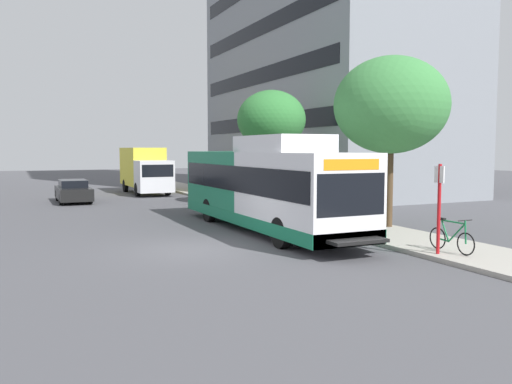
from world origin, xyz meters
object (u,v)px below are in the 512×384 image
object	(u,v)px
transit_bus	(265,187)
parked_car_far_lane	(73,191)
bicycle_parked	(451,238)
street_tree_mid_block	(271,120)
box_truck_background	(145,169)
bus_stop_sign_pole	(439,202)
street_tree_near_stop	(391,105)

from	to	relation	value
transit_bus	parked_car_far_lane	size ratio (longest dim) A/B	2.72
parked_car_far_lane	transit_bus	bearing A→B (deg)	-68.99
bicycle_parked	street_tree_mid_block	xyz separation A→B (m)	(1.26, 14.44, 4.19)
transit_bus	box_truck_background	size ratio (longest dim) A/B	1.75
bicycle_parked	bus_stop_sign_pole	bearing A→B (deg)	-177.43
street_tree_mid_block	box_truck_background	bearing A→B (deg)	111.07
bicycle_parked	transit_bus	bearing A→B (deg)	112.23
bus_stop_sign_pole	bicycle_parked	world-z (taller)	bus_stop_sign_pole
street_tree_mid_block	parked_car_far_lane	size ratio (longest dim) A/B	1.38
street_tree_mid_block	street_tree_near_stop	bearing A→B (deg)	-87.68
parked_car_far_lane	box_truck_background	bearing A→B (deg)	39.27
transit_bus	parked_car_far_lane	world-z (taller)	transit_bus
box_truck_background	street_tree_near_stop	bearing A→B (deg)	-77.17
street_tree_near_stop	street_tree_mid_block	size ratio (longest dim) A/B	1.06
transit_bus	street_tree_mid_block	bearing A→B (deg)	62.06
street_tree_mid_block	box_truck_background	size ratio (longest dim) A/B	0.89
box_truck_background	transit_bus	bearing A→B (deg)	-89.01
bicycle_parked	street_tree_mid_block	bearing A→B (deg)	85.00
street_tree_near_stop	transit_bus	bearing A→B (deg)	156.60
street_tree_near_stop	box_truck_background	world-z (taller)	street_tree_near_stop
bus_stop_sign_pole	box_truck_background	xyz separation A→B (m)	(-2.57, 25.82, 0.09)
bicycle_parked	parked_car_far_lane	size ratio (longest dim) A/B	0.39
bus_stop_sign_pole	bicycle_parked	bearing A→B (deg)	2.57
transit_bus	parked_car_far_lane	xyz separation A→B (m)	(-5.63, 14.65, -1.04)
street_tree_near_stop	street_tree_mid_block	world-z (taller)	street_tree_near_stop
box_truck_background	parked_car_far_lane	bearing A→B (deg)	-140.73
parked_car_far_lane	bus_stop_sign_pole	bearing A→B (deg)	-69.88
parked_car_far_lane	box_truck_background	size ratio (longest dim) A/B	0.64
bicycle_parked	street_tree_near_stop	world-z (taller)	street_tree_near_stop
bicycle_parked	box_truck_background	xyz separation A→B (m)	(-3.11, 25.80, 1.18)
bus_stop_sign_pole	parked_car_far_lane	xyz separation A→B (m)	(-7.87, 21.49, -0.99)
street_tree_near_stop	parked_car_far_lane	bearing A→B (deg)	121.26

